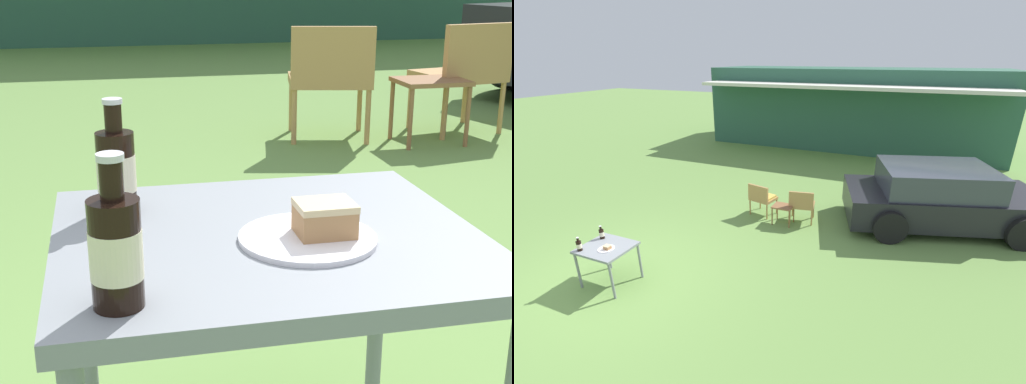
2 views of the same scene
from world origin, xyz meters
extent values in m
cylinder|color=#B2844C|center=(1.56, 3.66, 0.19)|extent=(0.04, 0.04, 0.38)
cylinder|color=#B2844C|center=(1.07, 3.77, 0.19)|extent=(0.04, 0.04, 0.38)
cylinder|color=#B2844C|center=(1.47, 3.26, 0.19)|extent=(0.04, 0.04, 0.38)
cylinder|color=#B2844C|center=(0.98, 3.37, 0.19)|extent=(0.04, 0.04, 0.38)
cube|color=#B2844C|center=(1.27, 3.51, 0.41)|extent=(0.65, 0.58, 0.06)
cube|color=#B2844C|center=(1.23, 3.31, 0.62)|extent=(0.56, 0.17, 0.36)
cube|color=gold|center=(1.27, 3.51, 0.46)|extent=(0.58, 0.50, 0.05)
cylinder|color=#B2844C|center=(2.46, 3.76, 0.19)|extent=(0.04, 0.04, 0.38)
cylinder|color=#B2844C|center=(1.97, 3.67, 0.19)|extent=(0.04, 0.04, 0.38)
cylinder|color=#B2844C|center=(2.54, 3.36, 0.19)|extent=(0.04, 0.04, 0.38)
cylinder|color=#B2844C|center=(2.04, 3.27, 0.19)|extent=(0.04, 0.04, 0.38)
cube|color=#B2844C|center=(2.25, 3.51, 0.41)|extent=(0.63, 0.56, 0.06)
cube|color=#B2844C|center=(2.29, 3.31, 0.62)|extent=(0.56, 0.15, 0.36)
cube|color=brown|center=(1.90, 3.21, 0.43)|extent=(0.46, 0.37, 0.03)
cylinder|color=brown|center=(1.69, 3.05, 0.21)|extent=(0.03, 0.03, 0.41)
cylinder|color=brown|center=(2.10, 3.05, 0.21)|extent=(0.03, 0.03, 0.41)
cylinder|color=brown|center=(1.69, 3.37, 0.21)|extent=(0.03, 0.03, 0.41)
cylinder|color=brown|center=(2.10, 3.37, 0.21)|extent=(0.03, 0.03, 0.41)
cube|color=gray|center=(0.00, 0.00, 0.68)|extent=(0.81, 0.70, 0.04)
cylinder|color=gray|center=(-0.36, 0.31, 0.33)|extent=(0.04, 0.04, 0.66)
cylinder|color=gray|center=(0.36, 0.31, 0.33)|extent=(0.04, 0.04, 0.66)
cylinder|color=white|center=(0.06, -0.06, 0.70)|extent=(0.26, 0.26, 0.01)
cube|color=#AD7A4C|center=(0.10, -0.06, 0.73)|extent=(0.10, 0.09, 0.05)
cube|color=#DBBC89|center=(0.10, -0.06, 0.76)|extent=(0.11, 0.09, 0.01)
cylinder|color=black|center=(-0.27, 0.18, 0.78)|extent=(0.08, 0.08, 0.17)
cylinder|color=black|center=(-0.27, 0.18, 0.89)|extent=(0.04, 0.04, 0.06)
cylinder|color=silver|center=(-0.27, 0.18, 0.93)|extent=(0.04, 0.04, 0.01)
cylinder|color=beige|center=(-0.27, 0.18, 0.78)|extent=(0.08, 0.08, 0.08)
cylinder|color=black|center=(-0.29, -0.25, 0.78)|extent=(0.08, 0.08, 0.17)
cylinder|color=black|center=(-0.29, -0.25, 0.89)|extent=(0.04, 0.04, 0.06)
cylinder|color=silver|center=(-0.29, -0.25, 0.93)|extent=(0.04, 0.04, 0.01)
cylinder|color=beige|center=(-0.29, -0.25, 0.78)|extent=(0.08, 0.08, 0.08)
cube|color=silver|center=(0.02, -0.06, 0.70)|extent=(0.16, 0.04, 0.01)
camera|label=1|loc=(-0.29, -1.24, 1.19)|focal=50.00mm
camera|label=2|loc=(4.36, -3.46, 3.59)|focal=24.00mm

